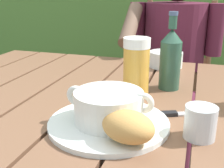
{
  "coord_description": "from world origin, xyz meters",
  "views": [
    {
      "loc": [
        0.23,
        -0.79,
        1.07
      ],
      "look_at": [
        0.02,
        -0.11,
        0.83
      ],
      "focal_mm": 45.11,
      "sensor_mm": 36.0,
      "label": 1
    }
  ],
  "objects": [
    {
      "name": "water_glass_small",
      "position": [
        0.25,
        -0.21,
        0.8
      ],
      "size": [
        0.07,
        0.07,
        0.07
      ],
      "color": "silver",
      "rests_on": "dining_table"
    },
    {
      "name": "diner_bowl",
      "position": [
        0.11,
        0.37,
        0.8
      ],
      "size": [
        0.14,
        0.14,
        0.06
      ],
      "color": "white",
      "rests_on": "dining_table"
    },
    {
      "name": "bread_roll",
      "position": [
        0.11,
        -0.29,
        0.81
      ],
      "size": [
        0.14,
        0.12,
        0.07
      ],
      "color": "tan",
      "rests_on": "serving_plate"
    },
    {
      "name": "chair_near_diner",
      "position": [
        0.11,
        0.92,
        0.48
      ],
      "size": [
        0.42,
        0.46,
        1.01
      ],
      "color": "brown",
      "rests_on": "ground_plane"
    },
    {
      "name": "soup_bowl",
      "position": [
        0.05,
        -0.21,
        0.81
      ],
      "size": [
        0.21,
        0.16,
        0.08
      ],
      "color": "white",
      "rests_on": "serving_plate"
    },
    {
      "name": "table_knife",
      "position": [
        0.19,
        -0.1,
        0.77
      ],
      "size": [
        0.16,
        0.08,
        0.01
      ],
      "color": "silver",
      "rests_on": "dining_table"
    },
    {
      "name": "dining_table",
      "position": [
        0.0,
        0.0,
        0.67
      ],
      "size": [
        1.4,
        0.94,
        0.76
      ],
      "color": "brown",
      "rests_on": "ground_plane"
    },
    {
      "name": "beer_glass",
      "position": [
        0.06,
        0.03,
        0.85
      ],
      "size": [
        0.08,
        0.08,
        0.17
      ],
      "color": "gold",
      "rests_on": "dining_table"
    },
    {
      "name": "serving_plate",
      "position": [
        0.05,
        -0.21,
        0.77
      ],
      "size": [
        0.29,
        0.29,
        0.01
      ],
      "color": "white",
      "rests_on": "dining_table"
    },
    {
      "name": "person_eating",
      "position": [
        0.11,
        0.71,
        0.72
      ],
      "size": [
        0.48,
        0.47,
        1.22
      ],
      "color": "#531C2F",
      "rests_on": "ground_plane"
    },
    {
      "name": "beer_bottle",
      "position": [
        0.15,
        0.1,
        0.87
      ],
      "size": [
        0.07,
        0.07,
        0.25
      ],
      "color": "#2C513E",
      "rests_on": "dining_table"
    }
  ]
}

